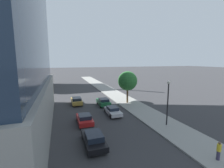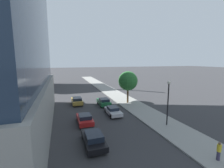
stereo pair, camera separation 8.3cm
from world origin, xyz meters
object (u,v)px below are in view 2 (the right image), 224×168
car_green (104,102)px  car_gold (77,101)px  car_silver (113,111)px  car_black (94,139)px  car_red (85,119)px  construction_building (21,33)px  street_lamp (168,97)px  pedestrian_yellow_shirt (219,151)px  street_tree (128,81)px

car_green → car_gold: 5.45m
car_green → car_silver: size_ratio=0.97×
car_gold → car_black: bearing=-90.0°
car_green → car_gold: (-4.80, 2.58, -0.01)m
car_red → car_gold: bearing=90.0°
car_black → car_red: size_ratio=1.12×
construction_building → street_lamp: (23.87, -39.29, -12.98)m
construction_building → car_black: bearing=-71.5°
car_red → car_silver: size_ratio=0.97×
car_black → car_red: bearing=90.0°
car_silver → car_gold: bearing=120.9°
car_red → pedestrian_yellow_shirt: size_ratio=2.51×
street_tree → car_green: bearing=-179.7°
car_black → car_red: car_black is taller
car_red → pedestrian_yellow_shirt: pedestrian_yellow_shirt is taller
street_tree → car_green: (-5.04, -0.03, -3.82)m
street_lamp → street_tree: size_ratio=0.93×
street_tree → car_silver: street_tree is taller
street_tree → car_gold: bearing=165.5°
car_red → car_gold: 10.04m
construction_building → street_lamp: bearing=-58.7°
street_lamp → car_red: (-10.19, 4.24, -3.31)m
car_silver → car_gold: (-4.80, 8.02, 0.07)m
street_tree → car_green: size_ratio=1.55×
car_black → street_tree: bearing=53.5°
car_green → street_lamp: bearing=-65.3°
street_tree → car_silver: size_ratio=1.51×
street_lamp → car_red: street_lamp is taller
street_tree → car_red: 12.95m
construction_building → pedestrian_yellow_shirt: (23.25, -46.81, -16.00)m
construction_building → street_lamp: construction_building is taller
car_green → car_silver: car_green is taller
construction_building → car_green: construction_building is taller
car_black → car_green: (4.80, 13.27, 0.04)m
street_lamp → pedestrian_yellow_shirt: 8.13m
car_green → pedestrian_yellow_shirt: bearing=-76.1°
car_red → car_silver: 5.21m
car_silver → pedestrian_yellow_shirt: bearing=-70.9°
pedestrian_yellow_shirt → street_tree: bearing=89.2°
car_silver → car_gold: 9.34m
construction_building → car_silver: 41.21m
car_green → car_silver: 5.43m
street_tree → car_black: street_tree is taller
street_tree → pedestrian_yellow_shirt: size_ratio=3.89×
car_silver → car_gold: car_gold is taller
car_silver → street_lamp: bearing=-49.3°
car_red → car_gold: (-0.00, 10.04, 0.04)m
car_red → car_silver: car_red is taller
street_tree → pedestrian_yellow_shirt: (-0.26, -19.26, -3.59)m
construction_building → street_tree: bearing=-49.5°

